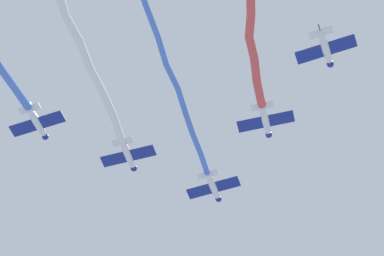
{
  "coord_description": "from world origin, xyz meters",
  "views": [
    {
      "loc": [
        33.6,
        48.97,
        3.13
      ],
      "look_at": [
        8.99,
        6.53,
        73.48
      ],
      "focal_mm": 69.81,
      "sensor_mm": 36.0,
      "label": 1
    }
  ],
  "objects_px": {
    "airplane_right_wing": "(266,121)",
    "airplane_trail": "(326,48)",
    "airplane_slot": "(37,123)",
    "airplane_lead": "(213,187)",
    "airplane_left_wing": "(128,155)"
  },
  "relations": [
    {
      "from": "airplane_right_wing",
      "to": "airplane_lead",
      "type": "bearing_deg",
      "value": 45.52
    },
    {
      "from": "airplane_slot",
      "to": "airplane_trail",
      "type": "relative_size",
      "value": 1.0
    },
    {
      "from": "airplane_trail",
      "to": "airplane_right_wing",
      "type": "bearing_deg",
      "value": 51.73
    },
    {
      "from": "airplane_right_wing",
      "to": "airplane_trail",
      "type": "xyz_separation_m",
      "value": [
        -0.28,
        11.22,
        -0.3
      ]
    },
    {
      "from": "airplane_left_wing",
      "to": "airplane_slot",
      "type": "xyz_separation_m",
      "value": [
        11.17,
        -0.9,
        -0.3
      ]
    },
    {
      "from": "airplane_slot",
      "to": "airplane_trail",
      "type": "xyz_separation_m",
      "value": [
        -22.9,
        24.24,
        0.3
      ]
    },
    {
      "from": "airplane_lead",
      "to": "airplane_right_wing",
      "type": "height_order",
      "value": "airplane_right_wing"
    },
    {
      "from": "airplane_lead",
      "to": "airplane_right_wing",
      "type": "bearing_deg",
      "value": -129.32
    },
    {
      "from": "airplane_lead",
      "to": "airplane_trail",
      "type": "bearing_deg",
      "value": -129.29
    },
    {
      "from": "airplane_lead",
      "to": "airplane_slot",
      "type": "xyz_separation_m",
      "value": [
        22.35,
        -1.81,
        -0.3
      ]
    },
    {
      "from": "airplane_right_wing",
      "to": "airplane_slot",
      "type": "distance_m",
      "value": 26.1
    },
    {
      "from": "airplane_lead",
      "to": "airplane_right_wing",
      "type": "xyz_separation_m",
      "value": [
        -0.26,
        11.2,
        0.3
      ]
    },
    {
      "from": "airplane_lead",
      "to": "airplane_trail",
      "type": "distance_m",
      "value": 22.43
    },
    {
      "from": "airplane_slot",
      "to": "airplane_right_wing",
      "type": "bearing_deg",
      "value": -70.03
    },
    {
      "from": "airplane_right_wing",
      "to": "airplane_trail",
      "type": "bearing_deg",
      "value": -134.41
    }
  ]
}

